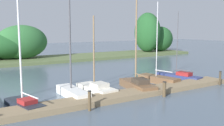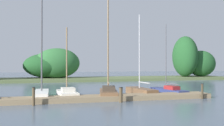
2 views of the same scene
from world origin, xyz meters
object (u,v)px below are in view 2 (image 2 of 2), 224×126
(mooring_piling_1, at_px, (34,96))
(mooring_piling_3, at_px, (202,91))
(sailboat_6, at_px, (167,90))
(sailboat_3, at_px, (67,93))
(sailboat_4, at_px, (108,92))
(mooring_piling_2, at_px, (121,95))
(sailboat_2, at_px, (42,92))
(sailboat_5, at_px, (140,91))

(mooring_piling_1, height_order, mooring_piling_3, mooring_piling_1)
(sailboat_6, bearing_deg, sailboat_3, 79.73)
(sailboat_4, xyz_separation_m, mooring_piling_3, (6.78, -2.56, 0.13))
(sailboat_3, height_order, sailboat_4, sailboat_4)
(sailboat_4, height_order, mooring_piling_1, sailboat_4)
(sailboat_4, xyz_separation_m, mooring_piling_2, (0.26, -2.76, 0.07))
(sailboat_2, xyz_separation_m, mooring_piling_1, (-0.40, -3.44, 0.13))
(sailboat_6, distance_m, mooring_piling_1, 11.78)
(sailboat_4, distance_m, sailboat_6, 5.72)
(mooring_piling_2, bearing_deg, sailboat_3, 133.67)
(sailboat_4, bearing_deg, mooring_piling_3, -100.36)
(sailboat_2, distance_m, mooring_piling_2, 6.42)
(mooring_piling_3, bearing_deg, mooring_piling_2, -178.20)
(mooring_piling_1, height_order, mooring_piling_2, mooring_piling_1)
(sailboat_3, distance_m, sailboat_5, 6.25)
(sailboat_3, relative_size, mooring_piling_3, 4.76)
(sailboat_4, relative_size, sailboat_6, 1.35)
(sailboat_4, xyz_separation_m, sailboat_5, (3.07, 1.05, -0.11))
(sailboat_5, bearing_deg, sailboat_6, -99.97)
(sailboat_5, bearing_deg, sailboat_4, 99.65)
(sailboat_6, bearing_deg, mooring_piling_2, 113.82)
(sailboat_4, height_order, mooring_piling_3, sailboat_4)
(sailboat_3, distance_m, sailboat_4, 3.30)
(mooring_piling_1, bearing_deg, mooring_piling_2, -0.19)
(sailboat_2, bearing_deg, sailboat_4, -97.06)
(sailboat_4, xyz_separation_m, mooring_piling_1, (-5.54, -2.74, 0.13))
(mooring_piling_2, height_order, mooring_piling_3, mooring_piling_3)
(sailboat_2, bearing_deg, sailboat_5, -86.88)
(sailboat_2, height_order, mooring_piling_2, sailboat_2)
(sailboat_5, bearing_deg, mooring_piling_2, 134.44)
(mooring_piling_1, bearing_deg, sailboat_6, 18.61)
(sailboat_5, xyz_separation_m, mooring_piling_3, (3.71, -3.61, 0.24))
(sailboat_3, distance_m, mooring_piling_1, 4.30)
(sailboat_3, relative_size, sailboat_5, 0.81)
(mooring_piling_1, xyz_separation_m, mooring_piling_2, (5.80, -0.02, -0.06))
(sailboat_4, bearing_deg, sailboat_2, 92.57)
(sailboat_2, distance_m, sailboat_5, 8.21)
(sailboat_4, bearing_deg, mooring_piling_2, -164.25)
(sailboat_4, relative_size, sailboat_5, 1.22)
(sailboat_2, height_order, sailboat_4, sailboat_4)
(sailboat_2, height_order, sailboat_6, sailboat_2)
(sailboat_2, relative_size, sailboat_5, 1.19)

